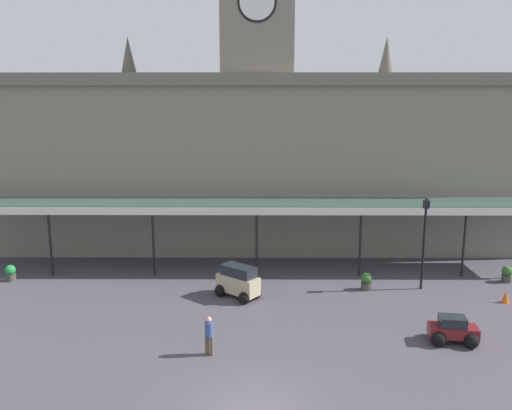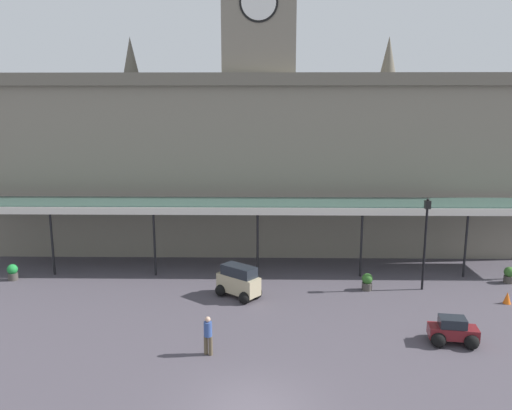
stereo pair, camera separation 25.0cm
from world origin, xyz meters
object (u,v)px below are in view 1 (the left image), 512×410
Objects in this scene: car_maroon_sedan at (453,331)px; planter_forecourt_centre at (366,281)px; pedestrian_crossing_forecourt at (209,334)px; planter_by_canopy at (507,274)px; victorian_lamppost at (424,233)px; planter_near_kerb at (11,273)px; car_beige_van at (238,283)px; traffic_cone at (506,297)px.

planter_forecourt_centre is at bearing 110.82° from car_maroon_sedan.
planter_forecourt_centre is at bearing 43.26° from pedestrian_crossing_forecourt.
planter_by_canopy is 8.59m from planter_forecourt_centre.
pedestrian_crossing_forecourt is 0.32× the size of victorian_lamppost.
planter_by_canopy is 1.00× the size of planter_forecourt_centre.
planter_by_canopy is (6.05, 7.71, -0.01)m from car_maroon_sedan.
car_maroon_sedan is 0.41× the size of victorian_lamppost.
planter_near_kerb and planter_forecourt_centre have the same top height.
pedestrian_crossing_forecourt is 18.80m from planter_by_canopy.
victorian_lamppost is at bearing 7.48° from car_beige_van.
car_beige_van is 2.67× the size of planter_near_kerb.
car_maroon_sedan is at bearing -128.13° from planter_by_canopy.
car_beige_van is at bearing -10.52° from planter_near_kerb.
pedestrian_crossing_forecourt is (-10.50, -1.19, 0.41)m from car_maroon_sedan.
traffic_cone is at bearing 45.40° from car_maroon_sedan.
planter_forecourt_centre is (-3.12, -0.16, -2.73)m from victorian_lamppost.
pedestrian_crossing_forecourt is 13.80m from victorian_lamppost.
victorian_lamppost is 23.93m from planter_near_kerb.
car_beige_van is 2.67× the size of planter_forecourt_centre.
planter_by_canopy is at bearing -0.01° from planter_near_kerb.
car_maroon_sedan is 2.24× the size of planter_forecourt_centre.
victorian_lamppost is 5.42× the size of planter_near_kerb.
victorian_lamppost is at bearing 152.26° from traffic_cone.
traffic_cone is (4.49, 4.56, -0.19)m from car_maroon_sedan.
planter_near_kerb is (-13.50, 2.51, -0.32)m from car_beige_van.
car_maroon_sedan reaches higher than planter_by_canopy.
planter_near_kerb is (-12.56, 8.91, -0.42)m from pedestrian_crossing_forecourt.
planter_near_kerb is at bearing 169.48° from car_beige_van.
planter_by_canopy is at bearing 8.79° from planter_forecourt_centre.
pedestrian_crossing_forecourt is 2.66× the size of traffic_cone.
pedestrian_crossing_forecourt reaches higher than planter_near_kerb.
pedestrian_crossing_forecourt is (-0.94, -6.40, 0.10)m from car_beige_van.
victorian_lamppost is at bearing -2.80° from planter_near_kerb.
traffic_cone is at bearing -6.55° from planter_near_kerb.
planter_by_canopy is 1.00× the size of planter_near_kerb.
car_maroon_sedan is 10.57m from pedestrian_crossing_forecourt.
car_maroon_sedan is 7.13m from victorian_lamppost.
car_maroon_sedan is 6.40m from traffic_cone.
pedestrian_crossing_forecourt is 16.06m from traffic_cone.
planter_by_canopy is at bearing 51.87° from car_maroon_sedan.
planter_near_kerb is at bearing 173.45° from traffic_cone.
planter_near_kerb is (-29.11, 0.01, 0.00)m from planter_by_canopy.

